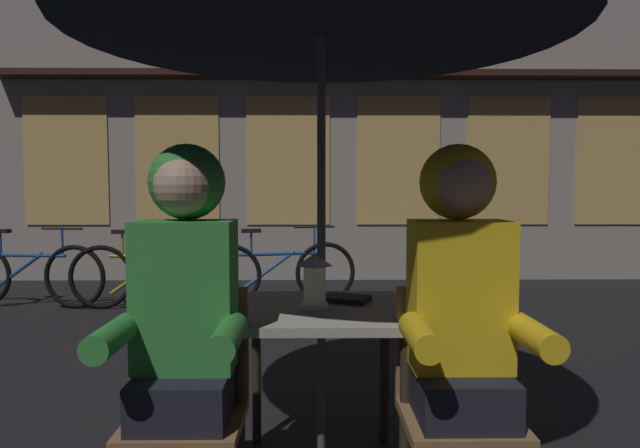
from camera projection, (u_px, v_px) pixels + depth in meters
cafe_table at (321, 330)px, 2.36m from camera, size 0.72×0.72×0.74m
lantern at (315, 279)px, 2.33m from camera, size 0.11×0.11×0.23m
chair_left at (189, 398)px, 2.00m from camera, size 0.40×0.40×0.87m
chair_right at (455, 397)px, 2.01m from camera, size 0.40×0.40×0.87m
person_left_hooded at (184, 303)px, 1.92m from camera, size 0.45×0.56×1.40m
person_right_hooded at (461, 302)px, 1.93m from camera, size 0.45×0.56×1.40m
shopfront_building at (342, 52)px, 7.59m from camera, size 10.00×0.93×6.20m
bicycle_nearest at (27, 274)px, 5.75m from camera, size 1.68×0.23×0.84m
bicycle_second at (151, 275)px, 5.71m from camera, size 1.68×0.11×0.84m
bicycle_third at (278, 272)px, 5.88m from camera, size 1.65×0.40×0.84m
book at (346, 299)px, 2.47m from camera, size 0.24×0.21×0.02m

